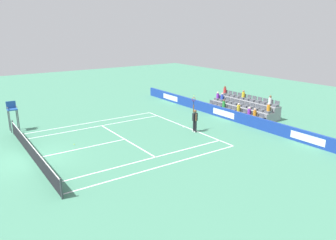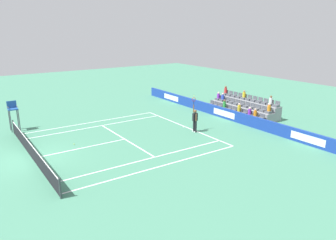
{
  "view_description": "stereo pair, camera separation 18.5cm",
  "coord_description": "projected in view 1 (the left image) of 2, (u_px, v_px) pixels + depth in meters",
  "views": [
    {
      "loc": [
        -20.09,
        3.73,
        7.86
      ],
      "look_at": [
        -0.76,
        -9.7,
        1.1
      ],
      "focal_mm": 34.68,
      "sensor_mm": 36.0,
      "label": 1
    },
    {
      "loc": [
        -20.19,
        3.57,
        7.86
      ],
      "look_at": [
        -0.76,
        -9.7,
        1.1
      ],
      "focal_mm": 34.68,
      "sensor_mm": 36.0,
      "label": 2
    }
  ],
  "objects": [
    {
      "name": "tennis_player",
      "position": [
        195.0,
        119.0,
        25.01
      ],
      "size": [
        0.52,
        0.38,
        2.85
      ],
      "color": "black",
      "rests_on": "ground"
    },
    {
      "name": "umpire_chair",
      "position": [
        12.0,
        112.0,
        25.11
      ],
      "size": [
        0.7,
        0.7,
        2.34
      ],
      "color": "#474C54",
      "rests_on": "ground"
    },
    {
      "name": "line_centre_service",
      "position": [
        82.0,
        148.0,
        21.82
      ],
      "size": [
        0.1,
        6.4,
        0.01
      ],
      "primitive_type": "cube",
      "color": "white",
      "rests_on": "ground"
    },
    {
      "name": "line_doubles_sideline_left",
      "position": [
        90.0,
        123.0,
        27.66
      ],
      "size": [
        0.1,
        11.89,
        0.01
      ],
      "primitive_type": "cube",
      "color": "white",
      "rests_on": "ground"
    },
    {
      "name": "line_singles_sideline_right",
      "position": [
        149.0,
        159.0,
        20.08
      ],
      "size": [
        0.1,
        11.89,
        0.01
      ],
      "primitive_type": "cube",
      "color": "white",
      "rests_on": "ground"
    },
    {
      "name": "loose_tennis_ball",
      "position": [
        74.0,
        144.0,
        22.45
      ],
      "size": [
        0.07,
        0.07,
        0.07
      ],
      "primitive_type": "sphere",
      "color": "#D1E533",
      "rests_on": "ground"
    },
    {
      "name": "sponsor_barrier",
      "position": [
        224.0,
        113.0,
        28.9
      ],
      "size": [
        24.64,
        0.22,
        0.93
      ],
      "color": "#193899",
      "rests_on": "ground"
    },
    {
      "name": "stadium_stand",
      "position": [
        242.0,
        109.0,
        30.14
      ],
      "size": [
        6.82,
        2.85,
        2.18
      ],
      "color": "gray",
      "rests_on": "ground"
    },
    {
      "name": "line_service",
      "position": [
        125.0,
        139.0,
        23.58
      ],
      "size": [
        8.23,
        0.1,
        0.01
      ],
      "primitive_type": "cube",
      "color": "white",
      "rests_on": "ground"
    },
    {
      "name": "line_centre_mark",
      "position": [
        184.0,
        127.0,
        26.53
      ],
      "size": [
        0.1,
        0.2,
        0.01
      ],
      "primitive_type": "cube",
      "color": "white",
      "rests_on": "ground"
    },
    {
      "name": "line_doubles_sideline_right",
      "position": [
        161.0,
        166.0,
        19.0
      ],
      "size": [
        0.1,
        11.89,
        0.01
      ],
      "primitive_type": "cube",
      "color": "white",
      "rests_on": "ground"
    },
    {
      "name": "ground_plane",
      "position": [
        33.0,
        159.0,
        20.07
      ],
      "size": [
        80.0,
        80.0,
        0.0
      ],
      "primitive_type": "plane",
      "color": "#47896B"
    },
    {
      "name": "tennis_net",
      "position": [
        32.0,
        151.0,
        19.93
      ],
      "size": [
        11.97,
        0.1,
        1.07
      ],
      "color": "#33383D",
      "rests_on": "ground"
    },
    {
      "name": "line_baseline",
      "position": [
        185.0,
        127.0,
        26.59
      ],
      "size": [
        10.97,
        0.1,
        0.01
      ],
      "primitive_type": "cube",
      "color": "white",
      "rests_on": "ground"
    },
    {
      "name": "line_singles_sideline_left",
      "position": [
        97.0,
        127.0,
        26.58
      ],
      "size": [
        0.1,
        11.89,
        0.01
      ],
      "primitive_type": "cube",
      "color": "white",
      "rests_on": "ground"
    }
  ]
}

